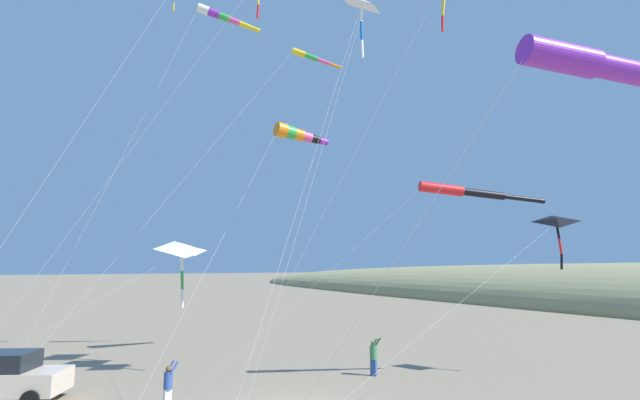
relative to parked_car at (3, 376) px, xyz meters
The scene contains 11 objects.
parked_car is the anchor object (origin of this frame).
person_adult_flyer 15.24m from the parked_car, 165.68° to the left, with size 0.53×0.62×1.77m.
person_child_green_jacket 6.61m from the parked_car, 142.77° to the left, with size 0.56×0.48×1.64m.
kite_delta_yellow_midlevel 22.34m from the parked_car, 160.91° to the left, with size 9.63×6.02×18.49m.
kite_windsock_checkered_midright 21.37m from the parked_car, 159.62° to the right, with size 11.53×2.00×20.66m.
kite_delta_white_trailing 8.69m from the parked_car, 166.55° to the right, with size 10.48×1.69×6.46m.
kite_windsock_teal_far_right 18.09m from the parked_car, behind, with size 11.65×6.42×13.50m.
kite_delta_purple_drifting 24.58m from the parked_car, 158.48° to the left, with size 14.62×1.87×7.66m.
kite_windsock_blue_topmost 22.03m from the parked_car, behind, with size 16.31×1.47×18.33m.
kite_windsock_striped_overhead 21.63m from the parked_car, 116.02° to the left, with size 5.39×9.63×8.67m.
kite_windsock_orange_high_right 20.37m from the parked_car, 157.43° to the left, with size 14.74×6.02×8.95m.
Camera 1 is at (7.83, 15.15, 5.13)m, focal length 25.82 mm.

